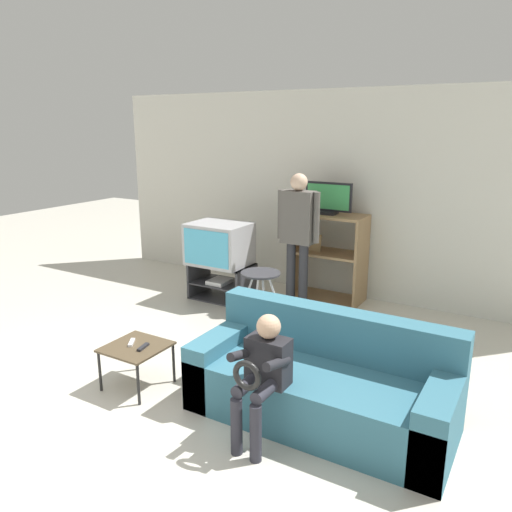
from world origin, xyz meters
TOP-DOWN VIEW (x-y plane):
  - ground_plane at (0.00, 0.00)m, footprint 18.00×18.00m
  - wall_back at (0.00, 4.08)m, footprint 6.40×0.06m
  - tv_stand at (-0.92, 3.10)m, footprint 0.77×0.48m
  - television_main at (-0.94, 3.08)m, footprint 0.73×0.58m
  - media_shelf at (0.23, 3.77)m, footprint 0.91×0.47m
  - television_flat at (0.22, 3.76)m, footprint 0.60×0.20m
  - folding_stool at (0.10, 2.32)m, footprint 0.45×0.46m
  - snack_table at (-0.28, 0.89)m, footprint 0.48×0.48m
  - remote_control_black at (-0.20, 0.89)m, footprint 0.07×0.15m
  - remote_control_white at (-0.35, 0.91)m, footprint 0.11×0.14m
  - couch at (1.25, 1.25)m, footprint 1.95×0.82m
  - person_standing_adult at (0.06, 3.25)m, footprint 0.53×0.20m
  - person_seated_child at (1.01, 0.77)m, footprint 0.33×0.43m

SIDE VIEW (x-z plane):
  - ground_plane at x=0.00m, z-range 0.00..0.00m
  - tv_stand at x=-0.92m, z-range 0.00..0.46m
  - couch at x=1.25m, z-range -0.12..0.67m
  - snack_table at x=-0.28m, z-range 0.15..0.52m
  - remote_control_black at x=-0.20m, z-range 0.37..0.39m
  - remote_control_white at x=-0.35m, z-range 0.37..0.39m
  - person_seated_child at x=1.01m, z-range 0.09..1.01m
  - media_shelf at x=0.23m, z-range 0.01..1.11m
  - folding_stool at x=0.10m, z-range 0.24..0.95m
  - television_main at x=-0.94m, z-range 0.47..0.99m
  - person_standing_adult at x=0.06m, z-range 0.18..1.81m
  - television_flat at x=0.22m, z-range 1.09..1.48m
  - wall_back at x=0.00m, z-range 0.00..2.60m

